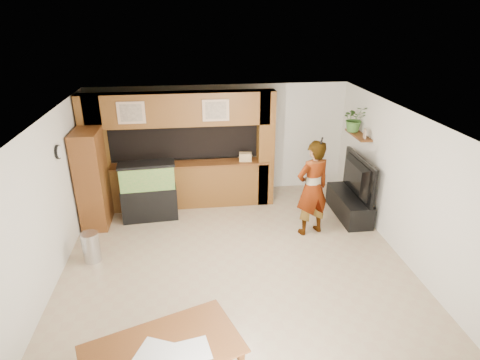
{
  "coord_description": "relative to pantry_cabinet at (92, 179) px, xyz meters",
  "views": [
    {
      "loc": [
        -0.67,
        -5.87,
        4.18
      ],
      "look_at": [
        0.14,
        0.6,
        1.38
      ],
      "focal_mm": 30.0,
      "sensor_mm": 36.0,
      "label": 1
    }
  ],
  "objects": [
    {
      "name": "floor",
      "position": [
        2.7,
        -1.85,
        -1.01
      ],
      "size": [
        6.5,
        6.5,
        0.0
      ],
      "primitive_type": "plane",
      "color": "tan",
      "rests_on": "ground"
    },
    {
      "name": "ceiling",
      "position": [
        2.7,
        -1.85,
        1.59
      ],
      "size": [
        6.5,
        6.5,
        0.0
      ],
      "primitive_type": "plane",
      "color": "white",
      "rests_on": "wall_back"
    },
    {
      "name": "wall_back",
      "position": [
        2.7,
        1.4,
        0.29
      ],
      "size": [
        6.0,
        0.0,
        6.0
      ],
      "primitive_type": "plane",
      "rotation": [
        1.57,
        0.0,
        0.0
      ],
      "color": "silver",
      "rests_on": "floor"
    },
    {
      "name": "wall_left",
      "position": [
        -0.3,
        -1.85,
        0.29
      ],
      "size": [
        0.0,
        6.5,
        6.5
      ],
      "primitive_type": "plane",
      "rotation": [
        1.57,
        0.0,
        1.57
      ],
      "color": "silver",
      "rests_on": "floor"
    },
    {
      "name": "wall_right",
      "position": [
        5.7,
        -1.85,
        0.29
      ],
      "size": [
        0.0,
        6.5,
        6.5
      ],
      "primitive_type": "plane",
      "rotation": [
        1.57,
        0.0,
        -1.57
      ],
      "color": "silver",
      "rests_on": "floor"
    },
    {
      "name": "partition",
      "position": [
        1.75,
        0.79,
        0.3
      ],
      "size": [
        4.2,
        0.99,
        2.6
      ],
      "color": "brown",
      "rests_on": "floor"
    },
    {
      "name": "wall_clock",
      "position": [
        -0.27,
        -0.85,
        0.89
      ],
      "size": [
        0.05,
        0.25,
        0.25
      ],
      "color": "black",
      "rests_on": "wall_left"
    },
    {
      "name": "wall_shelf",
      "position": [
        5.55,
        0.1,
        0.69
      ],
      "size": [
        0.25,
        0.9,
        0.04
      ],
      "primitive_type": "cube",
      "color": "brown",
      "rests_on": "wall_right"
    },
    {
      "name": "pantry_cabinet",
      "position": [
        0.0,
        0.0,
        0.0
      ],
      "size": [
        0.5,
        0.83,
        2.02
      ],
      "primitive_type": "cube",
      "color": "brown",
      "rests_on": "floor"
    },
    {
      "name": "trash_can",
      "position": [
        0.16,
        -1.38,
        -0.73
      ],
      "size": [
        0.3,
        0.3,
        0.56
      ],
      "primitive_type": "cylinder",
      "color": "#B2B2B7",
      "rests_on": "floor"
    },
    {
      "name": "aquarium",
      "position": [
        1.08,
        0.1,
        -0.39
      ],
      "size": [
        1.15,
        0.43,
        1.27
      ],
      "rotation": [
        0.0,
        0.0,
        0.07
      ],
      "color": "black",
      "rests_on": "floor"
    },
    {
      "name": "tv_stand",
      "position": [
        5.35,
        -0.3,
        -0.76
      ],
      "size": [
        0.54,
        1.47,
        0.49
      ],
      "primitive_type": "cube",
      "color": "black",
      "rests_on": "floor"
    },
    {
      "name": "television",
      "position": [
        5.35,
        -0.3,
        -0.09
      ],
      "size": [
        0.2,
        1.48,
        0.85
      ],
      "primitive_type": "imported",
      "rotation": [
        0.0,
        0.0,
        1.57
      ],
      "color": "black",
      "rests_on": "tv_stand"
    },
    {
      "name": "photo_frame",
      "position": [
        5.55,
        -0.21,
        0.81
      ],
      "size": [
        0.06,
        0.15,
        0.2
      ],
      "primitive_type": "cube",
      "rotation": [
        0.0,
        0.0,
        -0.2
      ],
      "color": "tan",
      "rests_on": "wall_shelf"
    },
    {
      "name": "potted_plant",
      "position": [
        5.52,
        0.31,
        0.99
      ],
      "size": [
        0.52,
        0.45,
        0.56
      ],
      "primitive_type": "imported",
      "rotation": [
        0.0,
        0.0,
        -0.02
      ],
      "color": "#3F6F2C",
      "rests_on": "wall_shelf"
    },
    {
      "name": "person",
      "position": [
        4.3,
        -0.89,
        -0.04
      ],
      "size": [
        0.82,
        0.66,
        1.94
      ],
      "primitive_type": "imported",
      "rotation": [
        0.0,
        0.0,
        3.46
      ],
      "color": "#A28259",
      "rests_on": "floor"
    },
    {
      "name": "microphone",
      "position": [
        4.35,
        -1.05,
        0.97
      ],
      "size": [
        0.03,
        0.1,
        0.15
      ],
      "primitive_type": "cylinder",
      "rotation": [
        0.44,
        0.0,
        0.0
      ],
      "color": "black",
      "rests_on": "person"
    },
    {
      "name": "newspaper_a",
      "position": [
        1.56,
        -4.29,
        -0.38
      ],
      "size": [
        0.62,
        0.54,
        0.01
      ],
      "primitive_type": "cube",
      "rotation": [
        0.0,
        0.0,
        -0.41
      ],
      "color": "silver",
      "rests_on": "dining_table"
    },
    {
      "name": "newspaper_b",
      "position": [
        1.87,
        -4.3,
        -0.38
      ],
      "size": [
        0.55,
        0.44,
        0.01
      ],
      "primitive_type": "cube",
      "rotation": [
        0.0,
        0.0,
        0.19
      ],
      "color": "silver",
      "rests_on": "dining_table"
    },
    {
      "name": "counter_box",
      "position": [
        3.2,
        0.6,
        0.12
      ],
      "size": [
        0.3,
        0.22,
        0.18
      ],
      "primitive_type": "cube",
      "rotation": [
        0.0,
        0.0,
        -0.14
      ],
      "color": "tan",
      "rests_on": "partition"
    }
  ]
}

